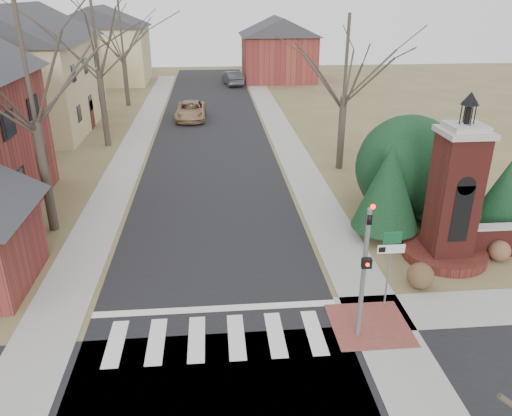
{
  "coord_description": "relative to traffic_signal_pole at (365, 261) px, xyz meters",
  "views": [
    {
      "loc": [
        0.1,
        -11.5,
        9.64
      ],
      "look_at": [
        1.66,
        6.0,
        1.97
      ],
      "focal_mm": 35.0,
      "sensor_mm": 36.0,
      "label": 1
    }
  ],
  "objects": [
    {
      "name": "ground",
      "position": [
        -4.3,
        -0.57,
        -2.59
      ],
      "size": [
        120.0,
        120.0,
        0.0
      ],
      "primitive_type": "plane",
      "color": "brown",
      "rests_on": "ground"
    },
    {
      "name": "main_street",
      "position": [
        -4.3,
        21.43,
        -2.58
      ],
      "size": [
        8.0,
        70.0,
        0.01
      ],
      "primitive_type": "cube",
      "color": "black",
      "rests_on": "ground"
    },
    {
      "name": "crosswalk_zone",
      "position": [
        -4.3,
        0.23,
        -2.58
      ],
      "size": [
        8.0,
        2.2,
        0.02
      ],
      "primitive_type": "cube",
      "color": "silver",
      "rests_on": "ground"
    },
    {
      "name": "stop_bar",
      "position": [
        -4.3,
        1.73,
        -2.58
      ],
      "size": [
        8.0,
        0.35,
        0.02
      ],
      "primitive_type": "cube",
      "color": "silver",
      "rests_on": "ground"
    },
    {
      "name": "sidewalk_right_main",
      "position": [
        0.9,
        21.43,
        -2.58
      ],
      "size": [
        2.0,
        60.0,
        0.02
      ],
      "primitive_type": "cube",
      "color": "gray",
      "rests_on": "ground"
    },
    {
      "name": "sidewalk_left",
      "position": [
        -9.5,
        21.43,
        -2.58
      ],
      "size": [
        2.0,
        60.0,
        0.02
      ],
      "primitive_type": "cube",
      "color": "gray",
      "rests_on": "ground"
    },
    {
      "name": "curb_apron",
      "position": [
        0.5,
        0.43,
        -2.57
      ],
      "size": [
        2.4,
        2.4,
        0.02
      ],
      "primitive_type": "cube",
      "color": "brown",
      "rests_on": "ground"
    },
    {
      "name": "traffic_signal_pole",
      "position": [
        0.0,
        0.0,
        0.0
      ],
      "size": [
        0.28,
        0.41,
        4.5
      ],
      "color": "slate",
      "rests_on": "ground"
    },
    {
      "name": "sign_post",
      "position": [
        1.29,
        1.41,
        -0.64
      ],
      "size": [
        0.9,
        0.07,
        2.75
      ],
      "color": "slate",
      "rests_on": "ground"
    },
    {
      "name": "brick_gate_monument",
      "position": [
        4.7,
        4.42,
        -0.42
      ],
      "size": [
        3.2,
        3.2,
        6.47
      ],
      "color": "maroon",
      "rests_on": "ground"
    },
    {
      "name": "house_stucco_left",
      "position": [
        -17.8,
        26.42,
        2.01
      ],
      "size": [
        9.8,
        12.8,
        9.28
      ],
      "color": "beige",
      "rests_on": "ground"
    },
    {
      "name": "house_distant_left",
      "position": [
        -16.31,
        47.42,
        1.66
      ],
      "size": [
        10.8,
        8.8,
        8.53
      ],
      "color": "beige",
      "rests_on": "ground"
    },
    {
      "name": "house_distant_right",
      "position": [
        3.69,
        47.42,
        1.06
      ],
      "size": [
        8.8,
        8.8,
        7.3
      ],
      "color": "brown",
      "rests_on": "ground"
    },
    {
      "name": "evergreen_near",
      "position": [
        2.9,
        6.43,
        -0.29
      ],
      "size": [
        2.8,
        2.8,
        4.1
      ],
      "color": "#473D33",
      "rests_on": "ground"
    },
    {
      "name": "evergreen_mid",
      "position": [
        6.2,
        7.63,
        0.01
      ],
      "size": [
        3.4,
        3.4,
        4.7
      ],
      "color": "#473D33",
      "rests_on": "ground"
    },
    {
      "name": "evergreen_far",
      "position": [
        8.2,
        6.63,
        -0.69
      ],
      "size": [
        2.4,
        2.4,
        3.3
      ],
      "color": "#473D33",
      "rests_on": "ground"
    },
    {
      "name": "evergreen_mass",
      "position": [
        4.7,
        8.93,
        -0.19
      ],
      "size": [
        4.8,
        4.8,
        4.8
      ],
      "primitive_type": "sphere",
      "color": "black",
      "rests_on": "ground"
    },
    {
      "name": "bare_tree_0",
      "position": [
        -11.3,
        8.43,
        5.11
      ],
      "size": [
        8.05,
        8.05,
        11.15
      ],
      "color": "#473D33",
      "rests_on": "ground"
    },
    {
      "name": "bare_tree_1",
      "position": [
        -11.3,
        21.43,
        5.44
      ],
      "size": [
        8.4,
        8.4,
        11.64
      ],
      "color": "#473D33",
      "rests_on": "ground"
    },
    {
      "name": "bare_tree_2",
      "position": [
        -11.8,
        34.43,
        4.44
      ],
      "size": [
        7.35,
        7.35,
        10.19
      ],
      "color": "#473D33",
      "rests_on": "ground"
    },
    {
      "name": "bare_tree_3",
      "position": [
        3.2,
        15.43,
        4.1
      ],
      "size": [
        7.0,
        7.0,
        9.7
      ],
      "color": "#473D33",
      "rests_on": "ground"
    },
    {
      "name": "pickup_truck",
      "position": [
        -5.9,
        28.47,
        -1.88
      ],
      "size": [
        2.49,
        5.17,
        1.42
      ],
      "primitive_type": "imported",
      "rotation": [
        0.0,
        0.0,
        -0.03
      ],
      "color": "#9B7854",
      "rests_on": "ground"
    },
    {
      "name": "distant_car",
      "position": [
        -1.79,
        44.32,
        -1.83
      ],
      "size": [
        2.35,
        4.82,
        1.52
      ],
      "primitive_type": "imported",
      "rotation": [
        0.0,
        0.0,
        3.31
      ],
      "color": "#393A41",
      "rests_on": "ground"
    },
    {
      "name": "dry_shrub_left",
      "position": [
        2.89,
        2.43,
        -2.12
      ],
      "size": [
        0.94,
        0.94,
        0.94
      ],
      "primitive_type": "sphere",
      "color": "brown",
      "rests_on": "ground"
    },
    {
      "name": "dry_shrub_right",
      "position": [
        6.7,
        4.03,
        -2.17
      ],
      "size": [
        0.83,
        0.83,
        0.83
      ],
      "primitive_type": "sphere",
      "color": "brown",
      "rests_on": "ground"
    }
  ]
}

